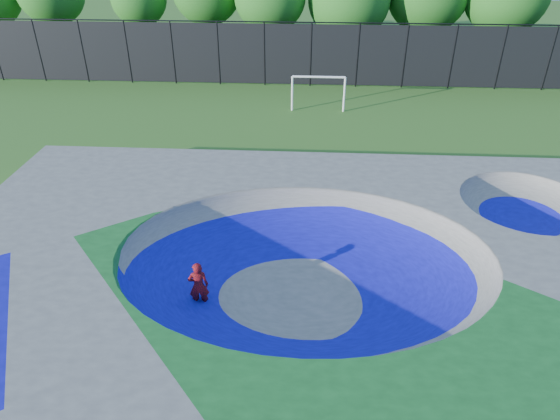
{
  "coord_description": "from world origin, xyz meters",
  "views": [
    {
      "loc": [
        -0.0,
        -11.7,
        9.93
      ],
      "look_at": [
        -0.9,
        3.0,
        1.1
      ],
      "focal_mm": 32.0,
      "sensor_mm": 36.0,
      "label": 1
    }
  ],
  "objects": [
    {
      "name": "skater",
      "position": [
        -2.99,
        -0.82,
        0.79
      ],
      "size": [
        0.64,
        0.49,
        1.58
      ],
      "primitive_type": "imported",
      "rotation": [
        0.0,
        0.0,
        3.35
      ],
      "color": "red",
      "rests_on": "ground"
    },
    {
      "name": "skateboard",
      "position": [
        -2.99,
        -0.82,
        0.03
      ],
      "size": [
        0.81,
        0.4,
        0.05
      ],
      "primitive_type": "cube",
      "rotation": [
        0.0,
        0.0,
        0.25
      ],
      "color": "black",
      "rests_on": "ground"
    },
    {
      "name": "fence",
      "position": [
        0.0,
        21.0,
        2.1
      ],
      "size": [
        48.09,
        0.09,
        4.04
      ],
      "color": "black",
      "rests_on": "ground"
    },
    {
      "name": "skate_deck",
      "position": [
        0.0,
        0.0,
        0.75
      ],
      "size": [
        22.0,
        14.0,
        1.5
      ],
      "primitive_type": "cube",
      "color": "gray",
      "rests_on": "ground"
    },
    {
      "name": "soccer_goal",
      "position": [
        0.49,
        16.15,
        1.41
      ],
      "size": [
        3.09,
        0.12,
        2.04
      ],
      "color": "white",
      "rests_on": "ground"
    },
    {
      "name": "ground",
      "position": [
        0.0,
        0.0,
        0.0
      ],
      "size": [
        120.0,
        120.0,
        0.0
      ],
      "primitive_type": "plane",
      "color": "#30631B",
      "rests_on": "ground"
    }
  ]
}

